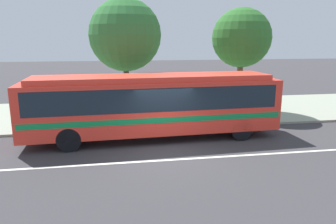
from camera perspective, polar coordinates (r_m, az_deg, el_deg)
The scene contains 7 objects.
ground_plane at distance 13.11m, azimuth -0.08°, elevation -7.30°, with size 120.00×120.00×0.00m, color #3A383B.
sidewalk_slab at distance 20.15m, azimuth -3.53°, elevation 0.01°, with size 60.00×8.00×0.12m, color #979C89.
lane_stripe_center at distance 12.38m, azimuth 0.53°, elevation -8.54°, with size 56.00×0.16×0.01m, color silver.
transit_bus at distance 14.58m, azimuth -2.64°, elevation 1.75°, with size 11.60×2.89×2.96m.
pedestrian_waiting_near_sign at distance 17.27m, azimuth -1.38°, elevation 1.50°, with size 0.35×0.35×1.72m.
street_tree_near_stop at distance 18.30m, azimuth -7.65°, elevation 13.43°, with size 4.01×4.01×6.65m.
street_tree_mid_block at distance 20.25m, azimuth 13.01°, elevation 12.73°, with size 3.56×3.56×6.29m.
Camera 1 is at (-2.02, -12.15, 4.50)m, focal length 34.12 mm.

